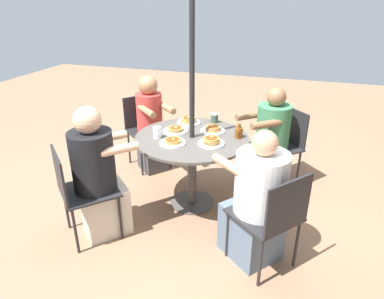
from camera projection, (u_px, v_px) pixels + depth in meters
name	position (u px, v px, depth m)	size (l,w,h in m)	color
ground_plane	(192.00, 203.00, 3.55)	(12.00, 12.00, 0.00)	#8C664C
patio_table	(192.00, 149.00, 3.29)	(1.09, 1.09, 0.74)	#4C4742
umbrella_pole	(192.00, 108.00, 3.12)	(0.05, 0.05, 2.05)	black
patio_chair_north	(79.00, 188.00, 2.86)	(0.63, 0.63, 0.85)	#232326
diner_north	(98.00, 178.00, 2.92)	(0.59, 0.59, 1.19)	beige
patio_chair_east	(273.00, 215.00, 2.51)	(0.63, 0.63, 0.85)	#232326
diner_east	(256.00, 204.00, 2.65)	(0.62, 0.64, 1.12)	slate
patio_chair_south	(282.00, 141.00, 3.75)	(0.63, 0.63, 0.85)	#232326
diner_south	(269.00, 143.00, 3.68)	(0.59, 0.60, 1.12)	gray
patio_chair_west	(145.00, 126.00, 4.18)	(0.63, 0.63, 0.85)	#232326
diner_west	(151.00, 127.00, 4.03)	(0.54, 0.56, 1.15)	#3D3D42
pancake_plate_a	(213.00, 129.00, 3.36)	(0.24, 0.24, 0.07)	white
pancake_plate_b	(173.00, 142.00, 3.09)	(0.24, 0.24, 0.05)	white
pancake_plate_c	(189.00, 121.00, 3.57)	(0.24, 0.24, 0.08)	white
pancake_plate_d	(211.00, 142.00, 3.07)	(0.24, 0.24, 0.07)	white
pancake_plate_e	(175.00, 130.00, 3.36)	(0.24, 0.24, 0.06)	white
syrup_bottle	(239.00, 132.00, 3.21)	(0.09, 0.07, 0.14)	brown
coffee_cup	(214.00, 118.00, 3.59)	(0.08, 0.08, 0.10)	#33513D
drinking_glass_a	(157.00, 133.00, 3.20)	(0.08, 0.08, 0.11)	silver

